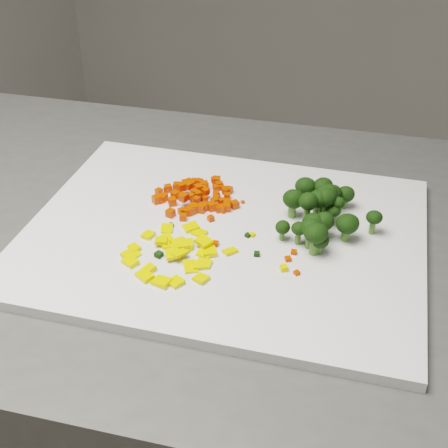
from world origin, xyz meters
The scene contains 148 objects.
counter_block centered at (-0.25, 0.15, 0.45)m, with size 0.92×0.64×0.90m, color #494946.
cutting_board centered at (-0.19, 0.14, 0.91)m, with size 0.47×0.37×0.01m, color silver.
carrot_pile centered at (-0.26, 0.18, 0.93)m, with size 0.11×0.11×0.03m, color red, non-canonical shape.
pepper_pile centered at (-0.22, 0.08, 0.92)m, with size 0.12×0.12×0.02m, color yellow, non-canonical shape.
broccoli_pile centered at (-0.10, 0.20, 0.94)m, with size 0.13×0.13×0.06m, color black, non-canonical shape.
carrot_cube_0 centered at (-0.24, 0.16, 0.92)m, with size 0.01×0.01×0.01m, color red.
carrot_cube_1 centered at (-0.25, 0.19, 0.92)m, with size 0.01×0.01×0.01m, color red.
carrot_cube_2 centered at (-0.24, 0.20, 0.92)m, with size 0.01×0.01×0.01m, color red.
carrot_cube_3 centered at (-0.30, 0.16, 0.92)m, with size 0.01×0.01×0.01m, color red.
carrot_cube_4 centered at (-0.23, 0.20, 0.92)m, with size 0.01×0.01×0.01m, color red.
carrot_cube_5 centered at (-0.26, 0.18, 0.92)m, with size 0.01×0.01×0.01m, color red.
carrot_cube_6 centered at (-0.28, 0.17, 0.92)m, with size 0.01×0.01×0.01m, color red.
carrot_cube_7 centered at (-0.28, 0.17, 0.92)m, with size 0.01×0.01×0.01m, color red.
carrot_cube_8 centered at (-0.24, 0.17, 0.92)m, with size 0.01×0.01×0.01m, color red.
carrot_cube_9 centered at (-0.27, 0.20, 0.92)m, with size 0.01×0.01×0.01m, color red.
carrot_cube_10 centered at (-0.24, 0.22, 0.92)m, with size 0.01×0.01×0.01m, color red.
carrot_cube_11 centered at (-0.26, 0.14, 0.92)m, with size 0.01×0.01×0.01m, color red.
carrot_cube_12 centered at (-0.22, 0.17, 0.92)m, with size 0.01×0.01×0.01m, color red.
carrot_cube_13 centered at (-0.23, 0.19, 0.92)m, with size 0.01×0.01×0.01m, color red.
carrot_cube_14 centered at (-0.29, 0.21, 0.92)m, with size 0.01×0.01×0.01m, color red.
carrot_cube_15 centered at (-0.26, 0.17, 0.92)m, with size 0.01×0.01×0.01m, color red.
carrot_cube_16 centered at (-0.28, 0.22, 0.92)m, with size 0.01×0.01×0.01m, color red.
carrot_cube_17 centered at (-0.26, 0.18, 0.92)m, with size 0.01×0.01×0.01m, color red.
carrot_cube_18 centered at (-0.25, 0.15, 0.92)m, with size 0.01×0.01×0.01m, color red.
carrot_cube_19 centered at (-0.26, 0.20, 0.92)m, with size 0.01×0.01×0.01m, color red.
carrot_cube_20 centered at (-0.26, 0.19, 0.92)m, with size 0.01×0.01×0.01m, color red.
carrot_cube_21 centered at (-0.26, 0.19, 0.92)m, with size 0.01×0.01×0.01m, color red.
carrot_cube_22 centered at (-0.29, 0.21, 0.92)m, with size 0.01×0.01×0.01m, color red.
carrot_cube_23 centered at (-0.25, 0.16, 0.92)m, with size 0.01×0.01×0.01m, color red.
carrot_cube_24 centered at (-0.30, 0.19, 0.92)m, with size 0.01×0.01×0.01m, color red.
carrot_cube_25 centered at (-0.25, 0.15, 0.92)m, with size 0.01×0.01×0.01m, color red.
carrot_cube_26 centered at (-0.30, 0.18, 0.92)m, with size 0.01×0.01×0.01m, color red.
carrot_cube_27 centered at (-0.31, 0.17, 0.92)m, with size 0.01×0.01×0.01m, color red.
carrot_cube_28 centered at (-0.30, 0.16, 0.92)m, with size 0.01×0.01×0.01m, color red.
carrot_cube_29 centered at (-0.26, 0.19, 0.92)m, with size 0.01×0.01×0.01m, color red.
carrot_cube_30 centered at (-0.30, 0.18, 0.92)m, with size 0.01×0.01×0.01m, color red.
carrot_cube_31 centered at (-0.28, 0.19, 0.93)m, with size 0.01×0.01×0.01m, color red.
carrot_cube_32 centered at (-0.23, 0.22, 0.92)m, with size 0.01×0.01×0.01m, color red.
carrot_cube_33 centered at (-0.30, 0.15, 0.92)m, with size 0.01×0.01×0.01m, color red.
carrot_cube_34 centered at (-0.25, 0.18, 0.92)m, with size 0.01×0.01×0.01m, color red.
carrot_cube_35 centered at (-0.29, 0.20, 0.92)m, with size 0.01×0.01×0.01m, color red.
carrot_cube_36 centered at (-0.28, 0.16, 0.92)m, with size 0.01×0.01×0.01m, color red.
carrot_cube_37 centered at (-0.21, 0.19, 0.92)m, with size 0.01×0.01×0.01m, color red.
carrot_cube_38 centered at (-0.25, 0.16, 0.92)m, with size 0.01×0.01×0.01m, color red.
carrot_cube_39 centered at (-0.26, 0.18, 0.92)m, with size 0.01×0.01×0.01m, color red.
carrot_cube_40 centered at (-0.27, 0.20, 0.92)m, with size 0.01×0.01×0.01m, color red.
carrot_cube_41 centered at (-0.26, 0.23, 0.92)m, with size 0.01×0.01×0.01m, color red.
carrot_cube_42 centered at (-0.25, 0.17, 0.92)m, with size 0.01×0.01×0.01m, color red.
carrot_cube_43 centered at (-0.22, 0.15, 0.92)m, with size 0.01×0.01×0.01m, color red.
carrot_cube_44 centered at (-0.25, 0.22, 0.92)m, with size 0.01×0.01×0.01m, color red.
carrot_cube_45 centered at (-0.26, 0.20, 0.92)m, with size 0.01×0.01×0.01m, color red.
carrot_cube_46 centered at (-0.25, 0.19, 0.92)m, with size 0.01×0.01×0.01m, color red.
carrot_cube_47 centered at (-0.27, 0.17, 0.92)m, with size 0.01×0.01×0.01m, color red.
carrot_cube_48 centered at (-0.25, 0.21, 0.92)m, with size 0.01×0.01×0.01m, color red.
carrot_cube_49 centered at (-0.28, 0.22, 0.92)m, with size 0.01×0.01×0.01m, color red.
carrot_cube_50 centered at (-0.24, 0.19, 0.92)m, with size 0.01×0.01×0.01m, color red.
carrot_cube_51 centered at (-0.25, 0.13, 0.92)m, with size 0.01×0.01×0.01m, color red.
carrot_cube_52 centered at (-0.25, 0.18, 0.92)m, with size 0.01×0.01×0.01m, color red.
carrot_cube_53 centered at (-0.21, 0.18, 0.92)m, with size 0.01×0.01×0.01m, color red.
carrot_cube_54 centered at (-0.23, 0.17, 0.92)m, with size 0.01×0.01×0.01m, color red.
carrot_cube_55 centered at (-0.23, 0.17, 0.92)m, with size 0.01×0.01×0.01m, color red.
carrot_cube_56 centered at (-0.26, 0.21, 0.92)m, with size 0.01×0.01×0.01m, color red.
carrot_cube_57 centered at (-0.22, 0.19, 0.92)m, with size 0.01×0.01×0.01m, color red.
carrot_cube_58 centered at (-0.23, 0.18, 0.92)m, with size 0.01×0.01×0.01m, color red.
carrot_cube_59 centered at (-0.28, 0.18, 0.93)m, with size 0.01×0.01×0.01m, color red.
carrot_cube_60 centered at (-0.29, 0.17, 0.92)m, with size 0.01×0.01×0.01m, color red.
carrot_cube_61 centered at (-0.24, 0.16, 0.92)m, with size 0.01×0.01×0.01m, color red.
carrot_cube_62 centered at (-0.28, 0.20, 0.92)m, with size 0.01×0.01×0.01m, color red.
carrot_cube_63 centered at (-0.26, 0.19, 0.92)m, with size 0.01×0.01×0.01m, color red.
carrot_cube_64 centered at (-0.26, 0.23, 0.92)m, with size 0.01×0.01×0.01m, color red.
carrot_cube_65 centered at (-0.26, 0.21, 0.92)m, with size 0.01×0.01×0.01m, color red.
carrot_cube_66 centered at (-0.26, 0.18, 0.92)m, with size 0.01×0.01×0.01m, color red.
carrot_cube_67 centered at (-0.23, 0.21, 0.92)m, with size 0.01×0.01×0.01m, color red.
carrot_cube_68 centered at (-0.29, 0.21, 0.92)m, with size 0.01×0.01×0.01m, color red.
carrot_cube_69 centered at (-0.28, 0.19, 0.92)m, with size 0.01×0.01×0.01m, color red.
carrot_cube_70 centered at (-0.24, 0.22, 0.92)m, with size 0.01×0.01×0.01m, color red.
carrot_cube_71 centered at (-0.27, 0.13, 0.92)m, with size 0.01×0.01×0.01m, color red.
carrot_cube_72 centered at (-0.25, 0.17, 0.92)m, with size 0.01×0.01×0.01m, color red.
carrot_cube_73 centered at (-0.22, 0.17, 0.92)m, with size 0.01×0.01×0.01m, color red.
carrot_cube_74 centered at (-0.27, 0.16, 0.93)m, with size 0.01×0.01×0.01m, color red.
carrot_cube_75 centered at (-0.27, 0.20, 0.92)m, with size 0.01×0.01×0.01m, color red.
carrot_cube_76 centered at (-0.27, 0.19, 0.93)m, with size 0.01×0.01×0.01m, color red.
carrot_cube_77 centered at (-0.28, 0.22, 0.92)m, with size 0.01×0.01×0.01m, color red.
carrot_cube_78 centered at (-0.26, 0.21, 0.92)m, with size 0.01×0.01×0.01m, color red.
pepper_chunk_0 centered at (-0.27, 0.08, 0.92)m, with size 0.01×0.01×0.00m, color yellow.
pepper_chunk_1 centered at (-0.27, 0.04, 0.91)m, with size 0.02×0.02×0.00m, color yellow.
pepper_chunk_2 centered at (-0.19, 0.09, 0.91)m, with size 0.02×0.02×0.00m, color yellow.
pepper_chunk_3 centered at (-0.19, 0.06, 0.92)m, with size 0.02×0.01×0.01m, color yellow.
pepper_chunk_4 centered at (-0.24, 0.08, 0.91)m, with size 0.01×0.02×0.00m, color yellow.
pepper_chunk_5 centered at (-0.22, 0.08, 0.92)m, with size 0.02×0.01×0.00m, color yellow.
pepper_chunk_6 centered at (-0.19, 0.05, 0.91)m, with size 0.02×0.01×0.00m, color yellow.
pepper_chunk_7 centered at (-0.22, 0.08, 0.92)m, with size 0.02×0.01×0.00m, color yellow.
pepper_chunk_8 centered at (-0.23, 0.03, 0.92)m, with size 0.01×0.01×0.01m, color yellow.
pepper_chunk_9 centered at (-0.22, 0.08, 0.92)m, with size 0.02×0.01×0.00m, color yellow.
pepper_chunk_10 centered at (-0.22, 0.09, 0.92)m, with size 0.02×0.01×0.00m, color yellow.
pepper_chunk_11 centered at (-0.19, 0.08, 0.91)m, with size 0.02×0.01×0.00m, color yellow.
pepper_chunk_12 centered at (-0.27, 0.05, 0.91)m, with size 0.01×0.01×0.00m, color yellow.
pepper_chunk_13 centered at (-0.17, 0.10, 0.91)m, with size 0.02×0.01×0.00m, color yellow.
pepper_chunk_14 centered at (-0.25, 0.08, 0.92)m, with size 0.01×0.01×0.00m, color yellow.
pepper_chunk_15 centered at (-0.22, 0.12, 0.91)m, with size 0.02×0.01×0.00m, color yellow.
pepper_chunk_16 centered at (-0.21, 0.06, 0.92)m, with size 0.02×0.01×0.00m, color yellow.
pepper_chunk_17 centered at (-0.23, 0.12, 0.91)m, with size 0.02×0.02×0.00m, color yellow.
pepper_chunk_18 centered at (-0.26, 0.03, 0.92)m, with size 0.02×0.01×0.00m, color yellow.
pepper_chunk_19 centered at (-0.22, 0.06, 0.92)m, with size 0.02×0.02×0.00m, color yellow.
pepper_chunk_20 centered at (-0.18, 0.07, 0.91)m, with size 0.01×0.02×0.00m, color yellow.
pepper_chunk_21 centered at (-0.23, 0.02, 0.91)m, with size 0.02×0.01×0.00m, color yellow.
pepper_chunk_22 centered at (-0.22, 0.08, 0.92)m, with size 0.01×0.02×0.00m, color yellow.
pepper_chunk_23 centered at (-0.21, 0.02, 0.92)m, with size 0.02×0.02×0.00m, color yellow.
pepper_chunk_24 centered at (-0.20, 0.10, 0.92)m, with size 0.01×0.01×0.00m, color yellow.
pepper_chunk_25 centered at (-0.25, 0.09, 0.91)m, with size 0.01×0.01×0.00m, color yellow.
pepper_chunk_26 centered at (-0.23, 0.08, 0.92)m, with size 0.02×0.01×0.00m, color yellow.
pepper_chunk_27 centered at (-0.26, 0.11, 0.91)m, with size 0.01×0.02×0.00m, color yellow.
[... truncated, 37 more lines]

